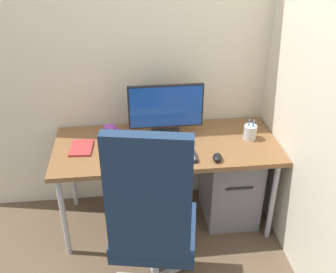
{
  "coord_description": "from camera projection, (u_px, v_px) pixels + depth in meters",
  "views": [
    {
      "loc": [
        -0.26,
        -2.37,
        2.13
      ],
      "look_at": [
        0.0,
        -0.07,
        0.8
      ],
      "focal_mm": 41.7,
      "sensor_mm": 36.0,
      "label": 1
    }
  ],
  "objects": [
    {
      "name": "filing_cabinet",
      "position": [
        230.0,
        183.0,
        3.04
      ],
      "size": [
        0.39,
        0.47,
        0.61
      ],
      "color": "slate",
      "rests_on": "ground_plane"
    },
    {
      "name": "pen_holder",
      "position": [
        250.0,
        132.0,
        2.82
      ],
      "size": [
        0.09,
        0.09,
        0.16
      ],
      "color": "silver",
      "rests_on": "desk"
    },
    {
      "name": "mouse",
      "position": [
        217.0,
        157.0,
        2.59
      ],
      "size": [
        0.08,
        0.11,
        0.04
      ],
      "primitive_type": "ellipsoid",
      "rotation": [
        0.0,
        0.0,
        -0.24
      ],
      "color": "black",
      "rests_on": "desk"
    },
    {
      "name": "desk",
      "position": [
        166.0,
        150.0,
        2.81
      ],
      "size": [
        1.6,
        0.68,
        0.7
      ],
      "color": "brown",
      "rests_on": "ground_plane"
    },
    {
      "name": "ground_plane",
      "position": [
        167.0,
        219.0,
        3.13
      ],
      "size": [
        8.0,
        8.0,
        0.0
      ],
      "primitive_type": "plane",
      "color": "brown"
    },
    {
      "name": "wall_back",
      "position": [
        160.0,
        33.0,
        2.75
      ],
      "size": [
        3.19,
        0.04,
        2.8
      ],
      "primitive_type": "cube",
      "color": "beige",
      "rests_on": "ground_plane"
    },
    {
      "name": "monitor",
      "position": [
        166.0,
        109.0,
        2.81
      ],
      "size": [
        0.54,
        0.17,
        0.39
      ],
      "color": "black",
      "rests_on": "desk"
    },
    {
      "name": "coffee_mug",
      "position": [
        110.0,
        131.0,
        2.86
      ],
      "size": [
        0.12,
        0.08,
        0.08
      ],
      "color": "purple",
      "rests_on": "desk"
    },
    {
      "name": "wall_side_right",
      "position": [
        309.0,
        55.0,
        2.32
      ],
      "size": [
        0.04,
        2.27,
        2.8
      ],
      "primitive_type": "cube",
      "color": "beige",
      "rests_on": "ground_plane"
    },
    {
      "name": "notebook",
      "position": [
        81.0,
        148.0,
        2.72
      ],
      "size": [
        0.16,
        0.22,
        0.02
      ],
      "primitive_type": "cube",
      "rotation": [
        0.0,
        0.0,
        -0.07
      ],
      "color": "#B23333",
      "rests_on": "desk"
    },
    {
      "name": "keyboard",
      "position": [
        163.0,
        159.0,
        2.59
      ],
      "size": [
        0.45,
        0.13,
        0.03
      ],
      "color": "black",
      "rests_on": "desk"
    },
    {
      "name": "office_chair",
      "position": [
        152.0,
        221.0,
        2.17
      ],
      "size": [
        0.56,
        0.58,
        1.27
      ],
      "color": "black",
      "rests_on": "ground_plane"
    }
  ]
}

